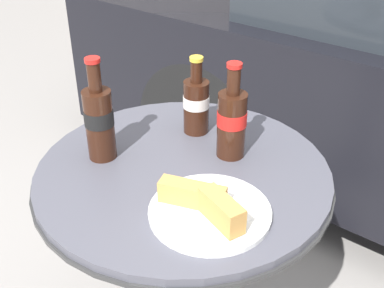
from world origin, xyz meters
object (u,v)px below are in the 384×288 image
cola_bottle_center (196,103)px  lunch_plate_near (208,208)px  cola_bottle_right (99,120)px  bistro_table (184,219)px  cola_bottle_left (232,121)px

cola_bottle_center → lunch_plate_near: cola_bottle_center is taller
cola_bottle_right → bistro_table: bearing=23.4°
lunch_plate_near → cola_bottle_left: bearing=113.3°
bistro_table → lunch_plate_near: lunch_plate_near is taller
cola_bottle_left → lunch_plate_near: (0.10, -0.22, -0.08)m
bistro_table → cola_bottle_right: bearing=-156.6°
cola_bottle_right → lunch_plate_near: (0.34, -0.02, -0.08)m
bistro_table → cola_bottle_center: bearing=117.6°
lunch_plate_near → cola_bottle_center: bearing=131.7°
bistro_table → cola_bottle_center: size_ratio=3.60×
bistro_table → cola_bottle_right: cola_bottle_right is taller
bistro_table → cola_bottle_left: size_ratio=3.13×
cola_bottle_right → cola_bottle_center: size_ratio=1.22×
cola_bottle_left → lunch_plate_near: 0.26m
bistro_table → cola_bottle_right: size_ratio=2.94×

